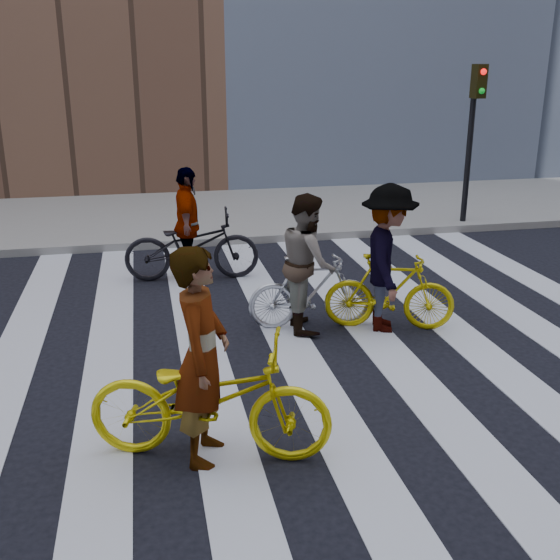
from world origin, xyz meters
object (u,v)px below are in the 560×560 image
object	(u,v)px
traffic_signal	(474,118)
bike_yellow_right	(389,292)
bike_silver_mid	(311,292)
bike_yellow_left	(209,399)
rider_right	(388,259)
rider_mid	(308,262)
bike_dark_rear	(192,246)
rider_left	(202,357)
rider_rear	(188,225)

from	to	relation	value
traffic_signal	bike_yellow_right	distance (m)	6.31
bike_yellow_right	bike_silver_mid	bearing A→B (deg)	92.73
bike_yellow_left	rider_right	xyz separation A→B (m)	(2.56, 2.47, 0.40)
rider_mid	rider_right	bearing A→B (deg)	-101.04
traffic_signal	bike_silver_mid	xyz separation A→B (m)	(-4.57, -4.62, -1.79)
rider_mid	bike_yellow_left	bearing A→B (deg)	154.10
bike_dark_rear	rider_right	bearing A→B (deg)	-134.56
bike_silver_mid	rider_right	size ratio (longest dim) A/B	0.86
bike_silver_mid	bike_dark_rear	size ratio (longest dim) A/B	0.77
rider_left	rider_rear	xyz separation A→B (m)	(0.27, 5.10, -0.06)
traffic_signal	rider_right	bearing A→B (deg)	-126.63
rider_left	rider_right	size ratio (longest dim) A/B	1.01
bike_yellow_left	rider_rear	bearing A→B (deg)	14.38
traffic_signal	rider_right	xyz separation A→B (m)	(-3.63, -4.89, -1.32)
rider_right	bike_yellow_right	bearing A→B (deg)	-72.26
bike_yellow_left	bike_silver_mid	world-z (taller)	bike_yellow_left
traffic_signal	rider_right	size ratio (longest dim) A/B	1.73
traffic_signal	rider_right	distance (m)	6.23
bike_yellow_right	bike_dark_rear	world-z (taller)	bike_dark_rear
traffic_signal	bike_yellow_left	world-z (taller)	traffic_signal
traffic_signal	rider_right	world-z (taller)	traffic_signal
traffic_signal	bike_yellow_left	bearing A→B (deg)	-130.07
bike_yellow_left	traffic_signal	bearing A→B (deg)	-23.25
bike_yellow_left	bike_silver_mid	size ratio (longest dim) A/B	1.30
bike_silver_mid	rider_left	xyz separation A→B (m)	(-1.67, -2.73, 0.47)
bike_dark_rear	rider_right	size ratio (longest dim) A/B	1.11
rider_right	bike_dark_rear	bearing A→B (deg)	58.74
traffic_signal	bike_yellow_left	xyz separation A→B (m)	(-6.19, -7.36, -1.72)
bike_silver_mid	bike_dark_rear	world-z (taller)	bike_dark_rear
bike_dark_rear	rider_left	size ratio (longest dim) A/B	1.10
rider_mid	rider_rear	distance (m)	2.73
bike_silver_mid	bike_dark_rear	distance (m)	2.73
bike_dark_rear	rider_mid	world-z (taller)	rider_mid
traffic_signal	bike_dark_rear	distance (m)	6.57
bike_silver_mid	rider_right	world-z (taller)	rider_right
bike_yellow_right	rider_mid	xyz separation A→B (m)	(-1.04, 0.26, 0.39)
rider_mid	rider_right	world-z (taller)	rider_right
bike_yellow_right	rider_mid	bearing A→B (deg)	93.43
traffic_signal	bike_yellow_left	distance (m)	9.77
bike_yellow_right	rider_right	bearing A→B (deg)	107.74
traffic_signal	bike_silver_mid	size ratio (longest dim) A/B	2.02
traffic_signal	bike_silver_mid	bearing A→B (deg)	-134.66
rider_left	rider_mid	size ratio (longest dim) A/B	1.08
bike_yellow_right	bike_yellow_left	bearing A→B (deg)	151.21
rider_right	rider_mid	bearing A→B (deg)	92.73
bike_silver_mid	rider_right	xyz separation A→B (m)	(0.94, -0.26, 0.47)
bike_yellow_left	rider_right	world-z (taller)	rider_right
rider_left	rider_right	world-z (taller)	rider_left
traffic_signal	rider_rear	distance (m)	6.53
bike_yellow_left	bike_silver_mid	distance (m)	3.18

